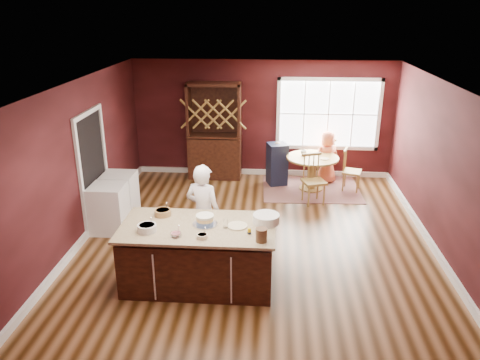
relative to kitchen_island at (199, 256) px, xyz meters
name	(u,v)px	position (x,y,z in m)	size (l,w,h in m)	color
room_shell	(256,169)	(0.78, 1.27, 0.91)	(7.00, 7.00, 7.00)	brown
window	(328,114)	(2.28, 4.74, 1.06)	(2.36, 0.10, 1.66)	white
doorway	(94,171)	(-2.19, 1.87, 0.59)	(0.08, 1.26, 2.13)	white
kitchen_island	(199,256)	(0.00, 0.00, 0.00)	(2.20, 1.15, 0.92)	black
dining_table	(312,166)	(1.90, 3.85, 0.10)	(1.13, 1.13, 0.75)	olive
baker	(203,213)	(-0.03, 0.70, 0.36)	(0.58, 0.38, 1.60)	white
layer_cake	(205,220)	(0.10, 0.06, 0.55)	(0.36, 0.36, 0.15)	silver
bowl_blue	(147,228)	(-0.67, -0.21, 0.53)	(0.26, 0.26, 0.10)	white
bowl_yellow	(163,213)	(-0.57, 0.31, 0.53)	(0.24, 0.24, 0.09)	olive
bowl_pink	(176,235)	(-0.24, -0.34, 0.51)	(0.16, 0.16, 0.06)	silver
bowl_olive	(202,236)	(0.12, -0.35, 0.51)	(0.15, 0.15, 0.06)	beige
drinking_glass	(226,224)	(0.40, -0.03, 0.55)	(0.07, 0.07, 0.13)	white
dinner_plate	(237,226)	(0.56, 0.03, 0.49)	(0.29, 0.29, 0.02)	beige
white_tub	(266,219)	(0.96, 0.17, 0.55)	(0.38, 0.38, 0.13)	white
stoneware_crock	(261,235)	(0.91, -0.39, 0.57)	(0.15, 0.15, 0.19)	brown
toy_figurine	(249,231)	(0.74, -0.19, 0.53)	(0.05, 0.05, 0.09)	yellow
rug	(311,189)	(1.90, 3.85, -0.43)	(2.11, 1.63, 0.01)	brown
chair_east	(352,170)	(2.77, 3.86, 0.04)	(0.40, 0.38, 0.95)	#94572D
chair_south	(314,179)	(1.88, 3.08, 0.08)	(0.44, 0.41, 1.04)	#9B6836
chair_north	(323,158)	(2.21, 4.61, 0.05)	(0.41, 0.39, 0.98)	#9D572C
seated_woman	(327,157)	(2.26, 4.31, 0.16)	(0.59, 0.38, 1.20)	#E76B44
high_chair	(277,163)	(1.13, 4.12, 0.06)	(0.40, 0.40, 1.00)	black
toddler	(278,149)	(1.15, 4.20, 0.37)	(0.18, 0.14, 0.26)	#8CA5BF
table_plate	(324,159)	(2.14, 3.72, 0.32)	(0.19, 0.19, 0.01)	beige
table_cup	(304,153)	(1.71, 3.99, 0.36)	(0.13, 0.13, 0.10)	white
hutch	(214,131)	(-0.32, 4.49, 0.67)	(1.21, 0.51, 2.22)	black
washer	(109,208)	(-1.86, 1.55, 0.00)	(0.60, 0.58, 0.87)	white
dryer	(120,195)	(-1.86, 2.19, -0.01)	(0.59, 0.57, 0.86)	silver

